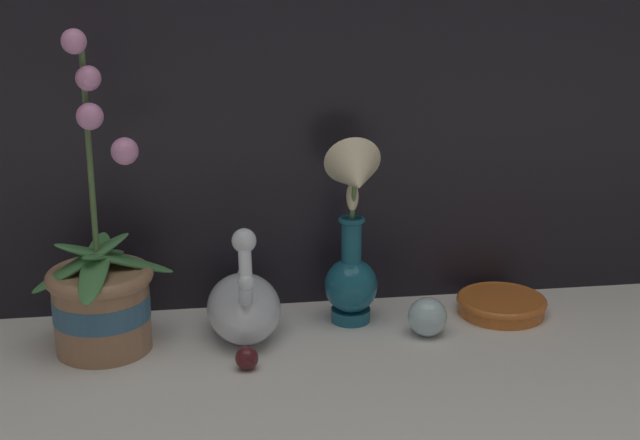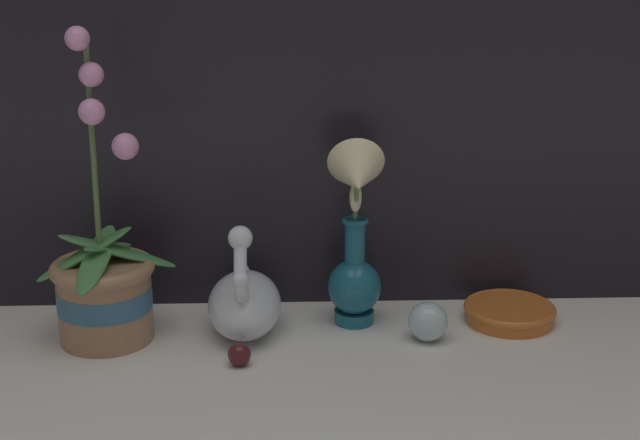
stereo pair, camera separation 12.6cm
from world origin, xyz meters
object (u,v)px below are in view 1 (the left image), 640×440
(orchid_potted_plant, at_px, (101,292))
(blue_vase, at_px, (353,241))
(swan_figurine, at_px, (244,304))
(amber_dish, at_px, (501,304))
(glass_sphere, at_px, (427,317))

(orchid_potted_plant, relative_size, blue_vase, 1.56)
(orchid_potted_plant, height_order, swan_figurine, orchid_potted_plant)
(orchid_potted_plant, bearing_deg, swan_figurine, 4.96)
(orchid_potted_plant, xyz_separation_m, blue_vase, (0.36, 0.04, 0.05))
(swan_figurine, height_order, amber_dish, swan_figurine)
(blue_vase, bearing_deg, swan_figurine, -173.60)
(blue_vase, distance_m, glass_sphere, 0.16)
(orchid_potted_plant, bearing_deg, glass_sphere, -2.44)
(orchid_potted_plant, height_order, blue_vase, orchid_potted_plant)
(glass_sphere, relative_size, amber_dish, 0.41)
(blue_vase, bearing_deg, glass_sphere, -28.47)
(blue_vase, relative_size, glass_sphere, 5.00)
(swan_figurine, bearing_deg, blue_vase, 6.40)
(orchid_potted_plant, height_order, glass_sphere, orchid_potted_plant)
(swan_figurine, distance_m, glass_sphere, 0.27)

